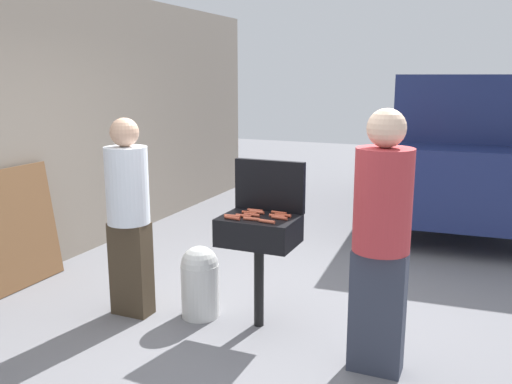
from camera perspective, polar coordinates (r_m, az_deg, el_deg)
The scene contains 22 objects.
ground_plane at distance 4.72m, azimuth 0.11°, elevation -13.04°, with size 24.00×24.00×0.00m, color slate.
house_wall_side at distance 6.58m, azimuth -18.03°, elevation 6.98°, with size 0.24×8.00×2.97m, color gray.
bbq_grill at distance 4.31m, azimuth 0.31°, elevation -4.48°, with size 0.60×0.44×0.92m.
grill_lid_open at distance 4.42m, azimuth 1.43°, elevation 0.66°, with size 0.60×0.05×0.42m, color black.
hot_dog_0 at distance 4.10m, azimuth 1.15°, elevation -3.10°, with size 0.03×0.03×0.13m, color #C6593D.
hot_dog_1 at distance 4.28m, azimuth 2.85°, elevation -2.46°, with size 0.03×0.03×0.13m, color #AD4228.
hot_dog_2 at distance 4.42m, azimuth -0.09°, elevation -1.96°, with size 0.03×0.03×0.13m, color #B74C33.
hot_dog_3 at distance 4.35m, azimuth -0.68°, elevation -2.20°, with size 0.03×0.03×0.13m, color #AD4228.
hot_dog_4 at distance 4.37m, azimuth 0.07°, elevation -2.11°, with size 0.03×0.03×0.13m, color #C6593D.
hot_dog_5 at distance 4.20m, azimuth -2.51°, elevation -2.74°, with size 0.03×0.03×0.13m, color #B74C33.
hot_dog_6 at distance 4.20m, azimuth 2.48°, elevation -2.73°, with size 0.03×0.03×0.13m, color #B74C33.
hot_dog_7 at distance 4.25m, azimuth -2.50°, elevation -2.55°, with size 0.03×0.03×0.13m, color #C6593D.
hot_dog_8 at distance 4.25m, azimuth -1.32°, elevation -2.53°, with size 0.03×0.03×0.13m, color #B74C33.
hot_dog_9 at distance 4.29m, azimuth -0.45°, elevation -2.42°, with size 0.03×0.03×0.13m, color #B74C33.
hot_dog_10 at distance 4.17m, azimuth -0.47°, elevation -2.84°, with size 0.03×0.03×0.13m, color #C6593D.
hot_dog_11 at distance 4.25m, azimuth 2.21°, elevation -2.55°, with size 0.03×0.03×0.13m, color #B74C33.
hot_dog_12 at distance 4.35m, azimuth 2.43°, elevation -2.21°, with size 0.03×0.03×0.13m, color #AD4228.
propane_tank at distance 4.65m, azimuth -5.91°, elevation -9.19°, with size 0.32×0.32×0.62m.
person_left at distance 4.62m, azimuth -13.25°, elevation -1.92°, with size 0.35×0.35×1.68m.
person_right at distance 3.69m, azimuth 13.01°, elevation -4.34°, with size 0.38×0.38×1.81m.
parked_minivan at distance 8.26m, azimuth 21.15°, elevation 4.49°, with size 2.26×4.51×2.02m.
leaning_board at distance 5.69m, azimuth -23.63°, elevation -3.45°, with size 0.03×0.90×1.16m, color brown.
Camera 1 is at (1.68, -3.93, 2.01)m, focal length 38.11 mm.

